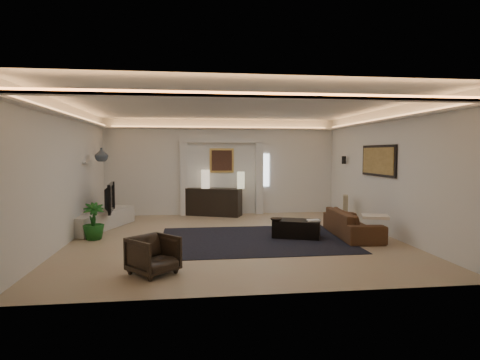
{
  "coord_description": "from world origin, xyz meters",
  "views": [
    {
      "loc": [
        -0.96,
        -8.58,
        1.9
      ],
      "look_at": [
        0.2,
        0.6,
        1.25
      ],
      "focal_mm": 29.61,
      "sensor_mm": 36.0,
      "label": 1
    }
  ],
  "objects": [
    {
      "name": "tv",
      "position": [
        -3.01,
        1.37,
        0.8
      ],
      "size": [
        1.24,
        0.28,
        0.71
      ],
      "primitive_type": "imported",
      "rotation": [
        0.0,
        0.0,
        1.67
      ],
      "color": "black",
      "rests_on": "media_ledge"
    },
    {
      "name": "magazine",
      "position": [
        1.71,
        -0.29,
        0.42
      ],
      "size": [
        0.27,
        0.2,
        0.03
      ],
      "primitive_type": "cube",
      "rotation": [
        0.0,
        0.0,
        -0.02
      ],
      "color": "white",
      "rests_on": "coffee_table"
    },
    {
      "name": "pilaster_right",
      "position": [
        1.15,
        3.4,
        1.1
      ],
      "size": [
        0.22,
        0.2,
        2.2
      ],
      "primitive_type": "cube",
      "color": "silver",
      "rests_on": "ground"
    },
    {
      "name": "lamp_right",
      "position": [
        0.54,
        3.06,
        1.09
      ],
      "size": [
        0.25,
        0.25,
        0.5
      ],
      "primitive_type": "cylinder",
      "rotation": [
        0.0,
        0.0,
        0.15
      ],
      "color": "beige",
      "rests_on": "console"
    },
    {
      "name": "sofa",
      "position": [
        2.67,
        -0.13,
        0.29
      ],
      "size": [
        2.04,
        0.9,
        0.58
      ],
      "primitive_type": "imported",
      "rotation": [
        0.0,
        0.0,
        1.51
      ],
      "color": "#4A3125",
      "rests_on": "ground"
    },
    {
      "name": "wall_niche",
      "position": [
        -3.44,
        1.4,
        1.65
      ],
      "size": [
        0.1,
        0.55,
        0.04
      ],
      "primitive_type": "cube",
      "color": "silver",
      "rests_on": "wall_left"
    },
    {
      "name": "lamp_left",
      "position": [
        -0.51,
        3.25,
        1.09
      ],
      "size": [
        0.31,
        0.31,
        0.55
      ],
      "primitive_type": "cylinder",
      "rotation": [
        0.0,
        0.0,
        0.31
      ],
      "color": "beige",
      "rests_on": "console"
    },
    {
      "name": "wall_sconce",
      "position": [
        3.38,
        2.2,
        1.68
      ],
      "size": [
        0.12,
        0.12,
        0.22
      ],
      "primitive_type": "cylinder",
      "color": "black",
      "rests_on": "wall_right"
    },
    {
      "name": "plant",
      "position": [
        -3.06,
        0.27,
        0.4
      ],
      "size": [
        0.58,
        0.58,
        0.8
      ],
      "primitive_type": "imported",
      "rotation": [
        0.0,
        0.0,
        0.36
      ],
      "color": "#185318",
      "rests_on": "ground"
    },
    {
      "name": "cove_soffit",
      "position": [
        0.0,
        0.0,
        2.62
      ],
      "size": [
        7.0,
        7.0,
        0.04
      ],
      "primitive_type": "cube",
      "color": "silver",
      "rests_on": "ceiling"
    },
    {
      "name": "daylight_slit",
      "position": [
        1.35,
        3.48,
        1.35
      ],
      "size": [
        0.25,
        0.03,
        1.0
      ],
      "primitive_type": "cube",
      "color": "white",
      "rests_on": "wall_back"
    },
    {
      "name": "armchair",
      "position": [
        -1.54,
        -2.4,
        0.3
      ],
      "size": [
        0.92,
        0.92,
        0.6
      ],
      "primitive_type": "imported",
      "rotation": [
        0.0,
        0.0,
        0.75
      ],
      "color": "#312A22",
      "rests_on": "ground"
    },
    {
      "name": "ginger_jar",
      "position": [
        -3.15,
        1.64,
        1.84
      ],
      "size": [
        0.38,
        0.38,
        0.34
      ],
      "primitive_type": "imported",
      "rotation": [
        0.0,
        0.0,
        -0.19
      ],
      "color": "#515E65",
      "rests_on": "wall_niche"
    },
    {
      "name": "area_rug",
      "position": [
        0.4,
        -0.2,
        0.01
      ],
      "size": [
        4.0,
        3.0,
        0.01
      ],
      "primitive_type": "cube",
      "color": "black",
      "rests_on": "ground"
    },
    {
      "name": "wall_back",
      "position": [
        0.0,
        3.5,
        1.45
      ],
      "size": [
        7.0,
        0.0,
        7.0
      ],
      "primitive_type": "plane",
      "rotation": [
        1.57,
        0.0,
        0.0
      ],
      "color": "white",
      "rests_on": "ground"
    },
    {
      "name": "pilaster_left",
      "position": [
        -1.15,
        3.4,
        1.1
      ],
      "size": [
        0.22,
        0.2,
        2.2
      ],
      "primitive_type": "cube",
      "color": "silver",
      "rests_on": "ground"
    },
    {
      "name": "alcove_header",
      "position": [
        0.0,
        3.4,
        2.25
      ],
      "size": [
        2.52,
        0.2,
        0.12
      ],
      "primitive_type": "cube",
      "color": "silver",
      "rests_on": "wall_back"
    },
    {
      "name": "painting_frame",
      "position": [
        0.0,
        3.47,
        1.65
      ],
      "size": [
        0.74,
        0.04,
        0.74
      ],
      "primitive_type": "cube",
      "color": "tan",
      "rests_on": "wall_back"
    },
    {
      "name": "art_panel_frame",
      "position": [
        3.47,
        0.3,
        1.7
      ],
      "size": [
        0.04,
        1.64,
        0.74
      ],
      "primitive_type": "cube",
      "color": "black",
      "rests_on": "wall_right"
    },
    {
      "name": "bowl",
      "position": [
        0.9,
        -0.2,
        0.44
      ],
      "size": [
        0.35,
        0.35,
        0.06
      ],
      "primitive_type": "imported",
      "rotation": [
        0.0,
        0.0,
        -0.42
      ],
      "color": "black",
      "rests_on": "coffee_table"
    },
    {
      "name": "throw_blanket",
      "position": [
        2.89,
        -0.77,
        0.55
      ],
      "size": [
        0.65,
        0.59,
        0.06
      ],
      "primitive_type": "cube",
      "rotation": [
        0.0,
        0.0,
        -0.34
      ],
      "color": "beige",
      "rests_on": "sofa"
    },
    {
      "name": "ceiling",
      "position": [
        0.0,
        0.0,
        2.9
      ],
      "size": [
        7.0,
        7.0,
        0.0
      ],
      "primitive_type": "plane",
      "rotation": [
        3.14,
        0.0,
        0.0
      ],
      "color": "white",
      "rests_on": "ground"
    },
    {
      "name": "floor",
      "position": [
        0.0,
        0.0,
        0.0
      ],
      "size": [
        7.0,
        7.0,
        0.0
      ],
      "primitive_type": "plane",
      "color": "tan",
      "rests_on": "ground"
    },
    {
      "name": "figurine",
      "position": [
        -3.15,
        2.63,
        0.64
      ],
      "size": [
        0.18,
        0.18,
        0.37
      ],
      "primitive_type": "cylinder",
      "rotation": [
        0.0,
        0.0,
        0.41
      ],
      "color": "black",
      "rests_on": "media_ledge"
    },
    {
      "name": "art_panel_gold",
      "position": [
        3.44,
        0.3,
        1.7
      ],
      "size": [
        0.02,
        1.5,
        0.62
      ],
      "primitive_type": "cube",
      "color": "tan",
      "rests_on": "wall_right"
    },
    {
      "name": "coffee_table",
      "position": [
        1.38,
        -0.1,
        0.2
      ],
      "size": [
        1.16,
        0.89,
        0.38
      ],
      "primitive_type": "cube",
      "rotation": [
        0.0,
        0.0,
        -0.36
      ],
      "color": "black",
      "rests_on": "ground"
    },
    {
      "name": "throw_pillow",
      "position": [
        3.15,
        1.47,
        0.55
      ],
      "size": [
        0.26,
        0.42,
        0.41
      ],
      "primitive_type": "cube",
      "rotation": [
        0.0,
        0.0,
        -0.37
      ],
      "color": "tan",
      "rests_on": "sofa"
    },
    {
      "name": "painting_canvas",
      "position": [
        0.0,
        3.44,
        1.65
      ],
      "size": [
        0.62,
        0.02,
        0.62
      ],
      "primitive_type": "cube",
      "color": "#4C2D1E",
      "rests_on": "wall_back"
    },
    {
      "name": "wall_left",
      "position": [
        -3.5,
        0.0,
        1.45
      ],
      "size": [
        0.0,
        7.0,
        7.0
      ],
      "primitive_type": "plane",
      "rotation": [
        1.57,
        0.0,
        1.57
      ],
      "color": "white",
      "rests_on": "ground"
    },
    {
      "name": "media_ledge",
      "position": [
        -3.15,
        1.47,
        0.23
      ],
      "size": [
        1.33,
        2.36,
        0.43
      ],
      "primitive_type": "cube",
      "rotation": [
        0.0,
        0.0,
        -0.35
      ],
      "color": "beige",
      "rests_on": "ground"
    },
    {
      "name": "wall_right",
      "position": [
        3.5,
        0.0,
        1.45
      ],
      "size": [
        0.0,
        7.0,
        7.0
      ],
      "primitive_type": "plane",
      "rotation": [
        1.57,
        0.0,
        -1.57
      ],
      "color": "white",
      "rests_on": "ground"
    },
    {
      "name": "console",
      "position": [
        -0.29,
        3.25,
        0.4
      ],
      "size": [
        1.76,
        1.13,
        0.85
      ],
      "primitive_type": "cube",
      "rotation": [
        0.0,
        0.0,
        -0.39
      ],
      "color": "black",
      "rests_on": "ground"
    },
    {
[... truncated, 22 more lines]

